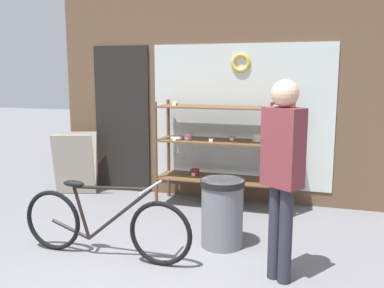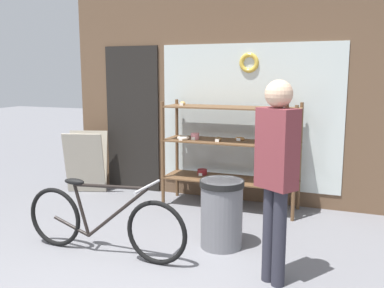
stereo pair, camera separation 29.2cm
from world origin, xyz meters
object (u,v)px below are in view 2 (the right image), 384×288
Objects in this scene: display_case at (231,144)px; pedestrian at (276,167)px; bicycle at (102,221)px; sandwich_board at (86,162)px; trash_bin at (222,211)px.

pedestrian is (0.91, -1.83, 0.16)m from display_case.
bicycle is 2.30m from sandwich_board.
sandwich_board is 0.52× the size of pedestrian.
bicycle is at bearing -111.11° from display_case.
display_case is 2.04m from pedestrian.
sandwich_board is 2.72m from trash_bin.
pedestrian is 2.45× the size of trash_bin.
trash_bin is (1.00, 0.59, 0.04)m from bicycle.
bicycle reaches higher than trash_bin.
display_case is 2.05m from bicycle.
sandwich_board reaches higher than trash_bin.
sandwich_board is 3.57m from pedestrian.
display_case is 1.96× the size of sandwich_board.
display_case is 1.03× the size of pedestrian.
trash_bin is (0.28, -1.26, -0.45)m from display_case.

